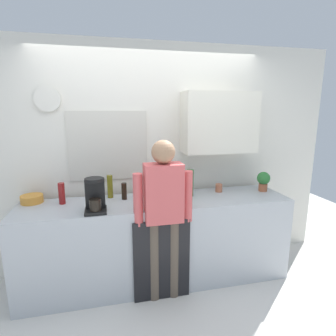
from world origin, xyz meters
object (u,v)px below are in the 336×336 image
at_px(bottle_red_vinegar, 62,193).
at_px(potted_plant, 263,180).
at_px(coffee_maker, 95,196).
at_px(cup_terracotta_mug, 219,188).
at_px(bottle_dark_sauce, 124,191).
at_px(dish_soap, 176,192).
at_px(bottle_clear_soda, 176,193).
at_px(bottle_olive_oil, 110,186).
at_px(mixing_bowl, 32,199).
at_px(person_at_sink, 163,208).
at_px(bottle_green_wine, 190,183).

relative_size(bottle_red_vinegar, potted_plant, 0.96).
height_order(coffee_maker, cup_terracotta_mug, coffee_maker).
height_order(bottle_dark_sauce, dish_soap, same).
distance_m(bottle_clear_soda, bottle_olive_oil, 0.77).
xyz_separation_m(coffee_maker, bottle_dark_sauce, (0.29, 0.29, -0.06)).
height_order(bottle_red_vinegar, mixing_bowl, bottle_red_vinegar).
distance_m(bottle_clear_soda, cup_terracotta_mug, 0.73).
xyz_separation_m(bottle_dark_sauce, potted_plant, (1.62, -0.06, 0.04)).
xyz_separation_m(bottle_olive_oil, cup_terracotta_mug, (1.24, -0.07, -0.08)).
xyz_separation_m(coffee_maker, mixing_bowl, (-0.65, 0.40, -0.11)).
distance_m(coffee_maker, bottle_red_vinegar, 0.45).
height_order(bottle_clear_soda, person_at_sink, person_at_sink).
bearing_deg(bottle_green_wine, coffee_maker, -166.23).
distance_m(bottle_red_vinegar, dish_soap, 1.18).
bearing_deg(coffee_maker, bottle_olive_oil, 69.80).
height_order(bottle_green_wine, mixing_bowl, bottle_green_wine).
bearing_deg(bottle_olive_oil, bottle_dark_sauce, -33.27).
distance_m(bottle_red_vinegar, bottle_dark_sauce, 0.63).
bearing_deg(bottle_red_vinegar, bottle_dark_sauce, 0.32).
bearing_deg(coffee_maker, cup_terracotta_mug, 13.17).
xyz_separation_m(cup_terracotta_mug, person_at_sink, (-0.76, -0.45, -0.02)).
xyz_separation_m(bottle_green_wine, bottle_olive_oil, (-0.87, 0.14, -0.02)).
xyz_separation_m(coffee_maker, person_at_sink, (0.63, -0.13, -0.12)).
bearing_deg(bottle_red_vinegar, person_at_sink, -23.51).
distance_m(coffee_maker, dish_soap, 0.85).
relative_size(bottle_green_wine, potted_plant, 1.30).
distance_m(bottle_dark_sauce, dish_soap, 0.55).
distance_m(bottle_red_vinegar, person_at_sink, 1.06).
distance_m(bottle_red_vinegar, bottle_green_wine, 1.35).
bearing_deg(bottle_clear_soda, coffee_maker, 176.02).
height_order(coffee_maker, mixing_bowl, coffee_maker).
height_order(potted_plant, person_at_sink, person_at_sink).
bearing_deg(bottle_green_wine, bottle_red_vinegar, 178.14).
bearing_deg(person_at_sink, bottle_green_wine, 52.33).
relative_size(bottle_dark_sauce, dish_soap, 1.00).
height_order(bottle_dark_sauce, cup_terracotta_mug, bottle_dark_sauce).
distance_m(cup_terracotta_mug, person_at_sink, 0.89).
distance_m(coffee_maker, bottle_olive_oil, 0.42).
height_order(bottle_olive_oil, mixing_bowl, bottle_olive_oil).
height_order(bottle_green_wine, bottle_clear_soda, bottle_green_wine).
distance_m(mixing_bowl, dish_soap, 1.50).
xyz_separation_m(mixing_bowl, person_at_sink, (1.28, -0.53, -0.02)).
bearing_deg(mixing_bowl, bottle_olive_oil, -0.49).
distance_m(bottle_olive_oil, cup_terracotta_mug, 1.25).
bearing_deg(mixing_bowl, bottle_red_vinegar, -18.70).
bearing_deg(dish_soap, potted_plant, 3.13).
relative_size(coffee_maker, cup_terracotta_mug, 3.59).
bearing_deg(bottle_red_vinegar, cup_terracotta_mug, 1.10).
bearing_deg(dish_soap, bottle_green_wine, 21.02).
bearing_deg(person_at_sink, bottle_clear_soda, 36.23).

